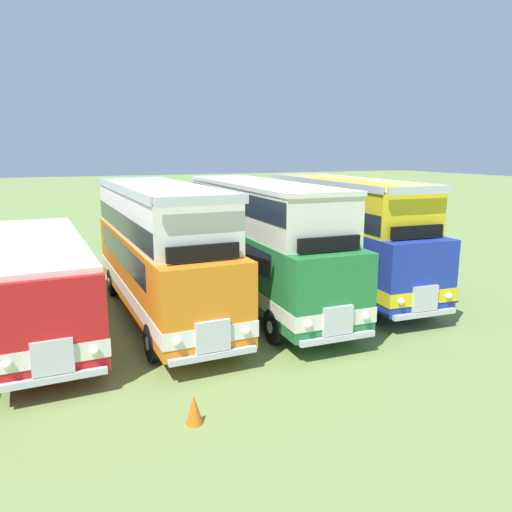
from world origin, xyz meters
The scene contains 5 objects.
bus_sixth_in_row centered at (3.72, -0.08, 1.75)m, with size 2.81×10.06×2.99m.
bus_seventh_in_row centered at (7.44, 0.06, 2.36)m, with size 2.75×10.53×4.52m.
bus_eighth_in_row centered at (11.17, -0.02, 2.47)m, with size 2.85×10.86×4.49m.
bus_ninth_in_row centered at (14.89, 0.31, 2.36)m, with size 3.10×10.27×4.52m.
cone_near_end centered at (6.48, -7.15, 0.32)m, with size 0.36×0.36×0.64m, color orange.
Camera 1 is at (3.91, -16.34, 5.60)m, focal length 34.94 mm.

